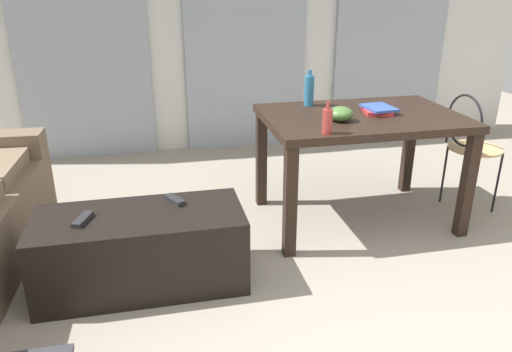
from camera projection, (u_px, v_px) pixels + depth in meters
The scene contains 12 objects.
ground_plane at pixel (312, 246), 3.10m from camera, with size 8.33×8.33×0.00m, color gray.
wall_back at pixel (244, 6), 4.55m from camera, with size 5.70×0.10×2.63m, color silver.
curtains at pixel (246, 21), 4.52m from camera, with size 4.06×0.03×2.38m.
coffee_table at pixel (142, 250), 2.66m from camera, with size 1.09×0.48×0.42m.
craft_table at pixel (361, 129), 3.23m from camera, with size 1.26×0.85×0.75m.
wire_chair at pixel (470, 139), 3.43m from camera, with size 0.36×0.37×0.84m.
bottle_near at pixel (309, 90), 3.37m from camera, with size 0.07×0.07×0.24m.
bottle_far at pixel (327, 121), 2.77m from camera, with size 0.06×0.06×0.19m.
bowl at pixel (341, 114), 3.03m from camera, with size 0.15×0.15×0.09m, color #477033.
book_stack at pixel (378, 110), 3.22m from camera, with size 0.21×0.25×0.04m.
tv_remote_primary at pixel (83, 219), 2.50m from camera, with size 0.05×0.16×0.02m, color #232326.
tv_remote_secondary at pixel (175, 200), 2.72m from camera, with size 0.05×0.15×0.03m, color #232326.
Camera 1 is at (-0.92, -1.24, 1.57)m, focal length 34.79 mm.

